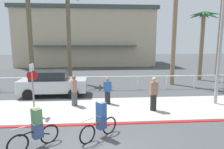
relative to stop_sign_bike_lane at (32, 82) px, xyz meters
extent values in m
plane|color=#424447|center=(2.90, 6.34, -1.68)|extent=(80.00, 80.00, 0.00)
cube|color=#ADAAA0|center=(2.90, 0.54, -1.67)|extent=(44.00, 4.00, 0.02)
cube|color=maroon|center=(2.90, -1.46, -1.66)|extent=(44.00, 0.24, 0.03)
cube|color=#BCAD8E|center=(1.64, 22.96, 2.34)|extent=(19.98, 9.24, 8.04)
cube|color=#384C47|center=(1.64, 22.96, 6.62)|extent=(20.58, 9.84, 0.50)
cube|color=#384C47|center=(1.64, 17.84, 1.32)|extent=(13.98, 1.20, 0.16)
cylinder|color=white|center=(2.90, 4.84, -0.68)|extent=(24.65, 0.08, 0.08)
cylinder|color=white|center=(-2.70, 4.84, -1.18)|extent=(0.08, 0.08, 1.00)
cylinder|color=white|center=(-0.46, 4.84, -1.18)|extent=(0.08, 0.08, 1.00)
cylinder|color=white|center=(1.78, 4.84, -1.18)|extent=(0.08, 0.08, 1.00)
cylinder|color=white|center=(4.02, 4.84, -1.18)|extent=(0.08, 0.08, 1.00)
cylinder|color=white|center=(6.26, 4.84, -1.18)|extent=(0.08, 0.08, 1.00)
cylinder|color=white|center=(8.50, 4.84, -1.18)|extent=(0.08, 0.08, 1.00)
cylinder|color=white|center=(10.74, 4.84, -1.18)|extent=(0.08, 0.08, 1.00)
cylinder|color=white|center=(12.98, 4.84, -1.18)|extent=(0.08, 0.08, 1.00)
cylinder|color=gray|center=(0.00, 0.00, -0.58)|extent=(0.08, 0.08, 2.20)
cube|color=white|center=(0.00, 0.00, 0.70)|extent=(0.04, 0.56, 0.36)
cylinder|color=red|center=(0.00, 0.00, 0.30)|extent=(0.52, 0.03, 0.52)
cylinder|color=#9EA0A5|center=(10.09, 0.96, 2.07)|extent=(0.18, 0.18, 7.50)
cylinder|color=brown|center=(-2.12, 6.78, 2.14)|extent=(0.36, 0.36, 7.63)
cylinder|color=brown|center=(0.75, 8.15, 2.16)|extent=(0.36, 0.36, 7.67)
cylinder|color=#846B4C|center=(9.52, 6.39, 2.81)|extent=(0.36, 0.36, 8.97)
cylinder|color=#756047|center=(12.86, 8.11, 1.41)|extent=(0.36, 0.36, 6.17)
cone|color=#235B2D|center=(13.63, 8.11, 4.25)|extent=(1.64, 0.32, 0.80)
cone|color=#235B2D|center=(13.37, 8.54, 4.30)|extent=(1.31, 1.17, 0.71)
cone|color=#235B2D|center=(12.97, 8.76, 4.32)|extent=(0.56, 1.43, 0.67)
cone|color=#235B2D|center=(12.50, 8.73, 4.30)|extent=(1.04, 1.48, 0.70)
cone|color=#235B2D|center=(12.29, 8.31, 4.29)|extent=(1.34, 0.75, 0.72)
cone|color=#235B2D|center=(12.03, 7.81, 4.32)|extent=(1.83, 0.93, 0.67)
cone|color=#235B2D|center=(12.47, 7.44, 4.29)|extent=(1.09, 1.57, 0.72)
cone|color=#235B2D|center=(12.98, 7.44, 4.23)|extent=(0.57, 1.50, 0.83)
cone|color=#235B2D|center=(13.43, 7.63, 4.37)|extent=(1.39, 1.24, 0.57)
cylinder|color=#756047|center=(15.72, 9.98, 2.78)|extent=(0.36, 0.36, 8.91)
cube|color=#B2B7BC|center=(0.24, 3.52, -0.95)|extent=(4.40, 1.80, 0.80)
cube|color=#1E2328|center=(-0.01, 3.52, -0.27)|extent=(2.29, 1.58, 0.56)
cylinder|color=black|center=(1.65, 4.42, -1.35)|extent=(0.66, 0.22, 0.66)
cylinder|color=black|center=(1.65, 2.62, -1.35)|extent=(0.66, 0.22, 0.66)
cylinder|color=black|center=(-1.17, 4.42, -1.35)|extent=(0.66, 0.22, 0.66)
cylinder|color=black|center=(-1.17, 2.62, -1.35)|extent=(0.66, 0.22, 0.66)
torus|color=black|center=(2.79, -3.11, -1.35)|extent=(0.59, 0.51, 0.72)
torus|color=black|center=(3.63, -2.39, -1.35)|extent=(0.59, 0.51, 0.72)
cylinder|color=red|center=(3.38, -2.61, -1.20)|extent=(0.56, 0.49, 0.35)
cylinder|color=red|center=(2.98, -2.95, -1.06)|extent=(0.32, 0.29, 0.07)
cylinder|color=red|center=(3.30, -2.67, -1.13)|extent=(0.05, 0.05, 0.44)
cylinder|color=silver|center=(2.83, -3.07, -0.80)|extent=(0.40, 0.35, 0.04)
cube|color=#384C7A|center=(3.30, -2.67, -1.07)|extent=(0.43, 0.42, 0.52)
cube|color=#2D5699|center=(3.30, -2.67, -0.55)|extent=(0.42, 0.43, 0.52)
sphere|color=beige|center=(3.30, -2.67, -0.32)|extent=(0.22, 0.22, 0.22)
torus|color=black|center=(0.58, -3.67, -1.35)|extent=(0.59, 0.51, 0.72)
torus|color=black|center=(1.42, -2.96, -1.35)|extent=(0.59, 0.51, 0.72)
cylinder|color=black|center=(1.17, -3.17, -1.20)|extent=(0.56, 0.48, 0.35)
cylinder|color=black|center=(0.77, -3.51, -1.06)|extent=(0.32, 0.29, 0.07)
cylinder|color=black|center=(1.09, -3.24, -1.13)|extent=(0.05, 0.05, 0.44)
cylinder|color=silver|center=(0.62, -3.64, -0.80)|extent=(0.40, 0.35, 0.04)
cube|color=#384C7A|center=(1.09, -3.24, -1.07)|extent=(0.43, 0.42, 0.52)
cube|color=#4C7F51|center=(1.09, -3.24, -0.55)|extent=(0.42, 0.43, 0.52)
sphere|color=#D6A884|center=(1.09, -3.24, -0.32)|extent=(0.22, 0.22, 0.22)
cylinder|color=#232326|center=(6.11, 0.09, -1.24)|extent=(0.35, 0.35, 0.87)
cube|color=#93705B|center=(6.11, 0.09, -0.47)|extent=(0.42, 0.30, 0.67)
sphere|color=#D6A884|center=(6.11, 0.09, 0.01)|extent=(0.24, 0.24, 0.24)
cylinder|color=#4C4C51|center=(1.87, 1.22, -1.26)|extent=(0.41, 0.41, 0.84)
cube|color=#93705B|center=(1.87, 1.22, -0.52)|extent=(0.38, 0.46, 0.65)
sphere|color=brown|center=(1.87, 1.22, -0.05)|extent=(0.23, 0.23, 0.23)
cylinder|color=#232326|center=(3.77, 1.45, -1.30)|extent=(0.44, 0.44, 0.75)
cube|color=#2D5699|center=(3.77, 1.45, -0.64)|extent=(0.48, 0.43, 0.58)
sphere|color=#9E7556|center=(3.77, 1.45, -0.22)|extent=(0.21, 0.21, 0.21)
camera|label=1|loc=(3.16, -9.86, 1.96)|focal=32.03mm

